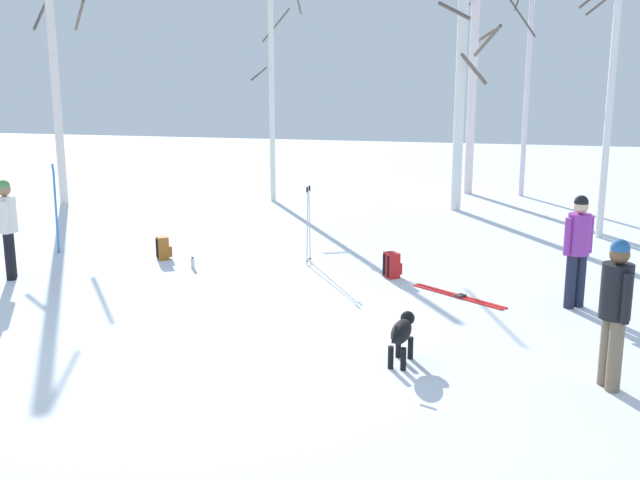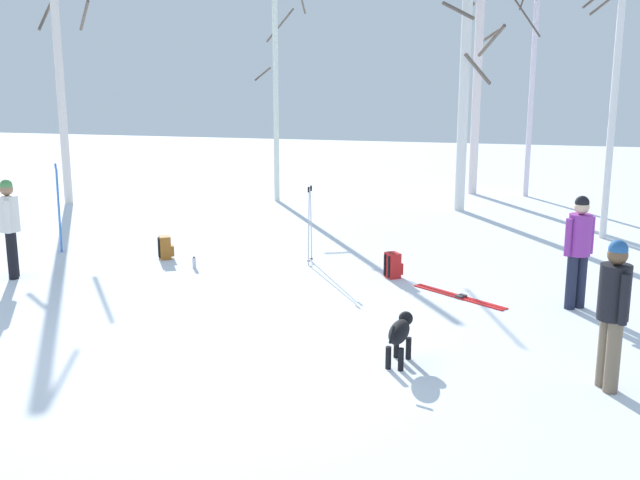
{
  "view_description": "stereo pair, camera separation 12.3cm",
  "coord_description": "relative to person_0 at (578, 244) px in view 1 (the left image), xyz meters",
  "views": [
    {
      "loc": [
        3.45,
        -8.55,
        3.47
      ],
      "look_at": [
        0.78,
        2.13,
        1.0
      ],
      "focal_mm": 41.93,
      "sensor_mm": 36.0,
      "label": 1
    },
    {
      "loc": [
        3.57,
        -8.52,
        3.47
      ],
      "look_at": [
        0.78,
        2.13,
        1.0
      ],
      "focal_mm": 41.93,
      "sensor_mm": 36.0,
      "label": 2
    }
  ],
  "objects": [
    {
      "name": "water_bottle_0",
      "position": [
        -6.53,
        0.73,
        -0.88
      ],
      "size": [
        0.07,
        0.07,
        0.22
      ],
      "color": "silver",
      "rests_on": "ground_plane"
    },
    {
      "name": "person_1",
      "position": [
        0.14,
        -3.02,
        0.0
      ],
      "size": [
        0.34,
        0.49,
        1.72
      ],
      "color": "#72604C",
      "rests_on": "ground_plane"
    },
    {
      "name": "backpack_1",
      "position": [
        -7.35,
        1.25,
        -0.77
      ],
      "size": [
        0.34,
        0.33,
        0.44
      ],
      "color": "#99591E",
      "rests_on": "ground_plane"
    },
    {
      "name": "person_0",
      "position": [
        0.0,
        0.0,
        0.0
      ],
      "size": [
        0.43,
        0.35,
        1.72
      ],
      "color": "#1E2338",
      "rests_on": "ground_plane"
    },
    {
      "name": "birch_tree_0",
      "position": [
        -12.67,
        6.28,
        2.61
      ],
      "size": [
        1.43,
        1.38,
        6.98
      ],
      "color": "silver",
      "rests_on": "ground_plane"
    },
    {
      "name": "dog",
      "position": [
        -2.22,
        -2.84,
        -0.59
      ],
      "size": [
        0.27,
        0.9,
        0.57
      ],
      "color": "black",
      "rests_on": "ground_plane"
    },
    {
      "name": "birch_tree_4",
      "position": [
        -0.65,
        10.68,
        3.08
      ],
      "size": [
        1.65,
        1.33,
        7.81
      ],
      "color": "silver",
      "rests_on": "ground_plane"
    },
    {
      "name": "ski_poles_0",
      "position": [
        -4.58,
        1.58,
        -0.2
      ],
      "size": [
        0.07,
        0.27,
        1.45
      ],
      "color": "#B2B2BC",
      "rests_on": "ground_plane"
    },
    {
      "name": "birch_tree_1",
      "position": [
        -7.31,
        8.11,
        1.99
      ],
      "size": [
        1.31,
        1.42,
        5.8
      ],
      "color": "silver",
      "rests_on": "ground_plane"
    },
    {
      "name": "birch_tree_3",
      "position": [
        -2.17,
        10.77,
        2.73
      ],
      "size": [
        1.43,
        1.43,
        7.15
      ],
      "color": "silver",
      "rests_on": "ground_plane"
    },
    {
      "name": "ground_plane",
      "position": [
        -4.55,
        -2.88,
        -0.98
      ],
      "size": [
        60.0,
        60.0,
        0.0
      ],
      "primitive_type": "plane",
      "color": "white"
    },
    {
      "name": "birch_tree_2",
      "position": [
        -2.3,
        7.9,
        1.82
      ],
      "size": [
        1.57,
        1.62,
        5.38
      ],
      "color": "silver",
      "rests_on": "ground_plane"
    },
    {
      "name": "person_2",
      "position": [
        -9.29,
        -0.66,
        0.0
      ],
      "size": [
        0.34,
        0.46,
        1.72
      ],
      "color": "black",
      "rests_on": "ground_plane"
    },
    {
      "name": "ski_pair_planted_0",
      "position": [
        -9.58,
        1.21,
        -0.1
      ],
      "size": [
        0.17,
        0.17,
        1.76
      ],
      "color": "blue",
      "rests_on": "ground_plane"
    },
    {
      "name": "ski_pair_lying_0",
      "position": [
        -1.73,
        0.12,
        -0.97
      ],
      "size": [
        1.55,
        1.15,
        0.05
      ],
      "color": "red",
      "rests_on": "ground_plane"
    },
    {
      "name": "birch_tree_5",
      "position": [
        0.92,
        5.35,
        2.95
      ],
      "size": [
        1.64,
        1.64,
        7.57
      ],
      "color": "white",
      "rests_on": "ground_plane"
    },
    {
      "name": "backpack_0",
      "position": [
        -2.93,
        1.01,
        -0.77
      ],
      "size": [
        0.35,
        0.34,
        0.44
      ],
      "color": "red",
      "rests_on": "ground_plane"
    }
  ]
}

